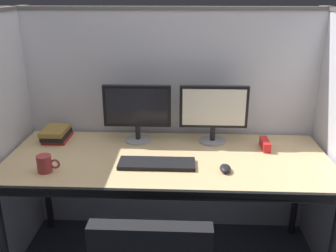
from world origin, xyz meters
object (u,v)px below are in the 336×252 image
Objects in this scene: desk at (168,166)px; book_stack at (56,134)px; coffee_mug at (45,164)px; computer_mouse at (225,168)px; red_stapler at (265,144)px; monitor_right at (214,110)px; monitor_left at (137,109)px; keyboard_main at (157,164)px.

desk is 8.55× the size of book_stack.
coffee_mug is 0.47m from book_stack.
red_stapler is (0.28, 0.32, 0.01)m from computer_mouse.
monitor_right is 4.48× the size of computer_mouse.
monitor_left is 0.48m from monitor_right.
monitor_right is 1.93× the size of book_stack.
computer_mouse is (0.04, -0.41, -0.20)m from monitor_right.
monitor_right reaches higher than red_stapler.
desk is at bearing -52.01° from monitor_left.
monitor_right is at bearing 47.00° from keyboard_main.
monitor_left is at bearing 45.83° from coffee_mug.
book_stack is (-0.69, 0.35, 0.03)m from keyboard_main.
desk is at bearing -19.21° from book_stack.
book_stack is at bearing 152.80° from keyboard_main.
computer_mouse is (0.32, -0.15, 0.07)m from desk.
keyboard_main is at bearing -120.90° from desk.
desk is at bearing 59.10° from keyboard_main.
coffee_mug is 0.57× the size of book_stack.
computer_mouse is 0.64× the size of red_stapler.
keyboard_main is at bearing -27.20° from book_stack.
monitor_right is 2.87× the size of red_stapler.
monitor_left reaches higher than red_stapler.
desk is at bearing 155.08° from computer_mouse.
monitor_right is at bearing 164.31° from red_stapler.
coffee_mug is at bearing -153.55° from monitor_right.
monitor_left reaches higher than computer_mouse.
coffee_mug reaches higher than book_stack.
red_stapler is (0.66, 0.27, 0.02)m from keyboard_main.
monitor_left reaches higher than keyboard_main.
computer_mouse is at bearing -20.98° from book_stack.
monitor_right reaches higher than book_stack.
book_stack is at bearing 160.79° from desk.
monitor_right is 1.00× the size of keyboard_main.
computer_mouse is at bearing -8.32° from keyboard_main.
monitor_right is 1.04m from book_stack.
keyboard_main is 0.61m from coffee_mug.
book_stack is at bearing -179.58° from monitor_left.
book_stack is (-0.54, -0.00, -0.18)m from monitor_left.
monitor_right is 0.38m from red_stapler.
coffee_mug is (-0.65, -0.20, 0.10)m from desk.
monitor_right is at bearing 95.94° from computer_mouse.
keyboard_main is 1.93× the size of book_stack.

